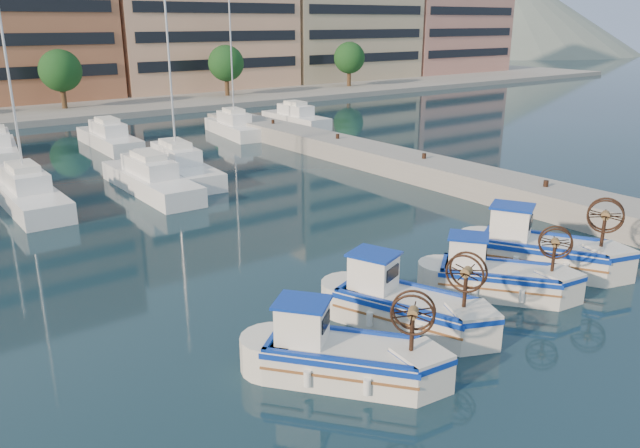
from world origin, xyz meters
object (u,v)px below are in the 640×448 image
Objects in this scene: fishing_boat_c at (495,275)px; fishing_boat_d at (540,248)px; fishing_boat_b at (403,303)px; fishing_boat_a at (340,354)px.

fishing_boat_d is (3.15, 0.47, 0.11)m from fishing_boat_c.
fishing_boat_c is (4.05, -0.22, -0.05)m from fishing_boat_b.
fishing_boat_a is 1.02× the size of fishing_boat_c.
fishing_boat_b is at bearing -19.96° from fishing_boat_a.
fishing_boat_d is at bearing -31.34° from fishing_boat_a.
fishing_boat_c is (7.39, 0.92, -0.02)m from fishing_boat_a.
fishing_boat_c is 3.18m from fishing_boat_d.
fishing_boat_b is at bearing 153.47° from fishing_boat_d.
fishing_boat_a is at bearing 159.02° from fishing_boat_d.
fishing_boat_d is at bearing -28.97° from fishing_boat_c.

